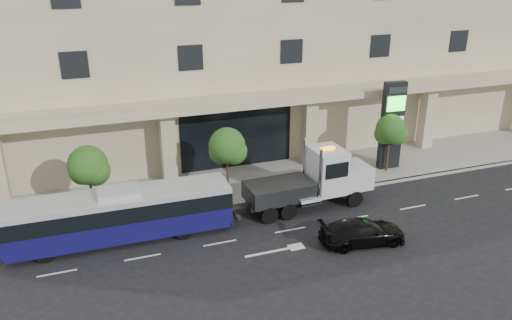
{
  "coord_description": "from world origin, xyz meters",
  "views": [
    {
      "loc": [
        -9.9,
        -23.39,
        13.7
      ],
      "look_at": [
        -0.73,
        2.0,
        2.92
      ],
      "focal_mm": 35.0,
      "sensor_mm": 36.0,
      "label": 1
    }
  ],
  "objects_px": {
    "city_bus": "(121,214)",
    "tow_truck": "(315,181)",
    "signage_pylon": "(392,125)",
    "black_sedan": "(362,232)"
  },
  "relations": [
    {
      "from": "city_bus",
      "to": "tow_truck",
      "type": "relative_size",
      "value": 1.31
    },
    {
      "from": "signage_pylon",
      "to": "city_bus",
      "type": "bearing_deg",
      "value": -165.0
    },
    {
      "from": "tow_truck",
      "to": "black_sedan",
      "type": "height_order",
      "value": "tow_truck"
    },
    {
      "from": "tow_truck",
      "to": "black_sedan",
      "type": "xyz_separation_m",
      "value": [
        0.49,
        -4.7,
        -0.99
      ]
    },
    {
      "from": "tow_truck",
      "to": "black_sedan",
      "type": "relative_size",
      "value": 1.95
    },
    {
      "from": "black_sedan",
      "to": "signage_pylon",
      "type": "relative_size",
      "value": 0.74
    },
    {
      "from": "city_bus",
      "to": "black_sedan",
      "type": "height_order",
      "value": "city_bus"
    },
    {
      "from": "tow_truck",
      "to": "black_sedan",
      "type": "bearing_deg",
      "value": -85.9
    },
    {
      "from": "city_bus",
      "to": "signage_pylon",
      "type": "distance_m",
      "value": 19.02
    },
    {
      "from": "black_sedan",
      "to": "signage_pylon",
      "type": "height_order",
      "value": "signage_pylon"
    }
  ]
}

